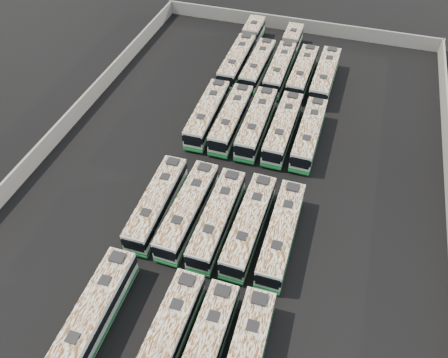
% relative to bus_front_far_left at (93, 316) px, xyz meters
% --- Properties ---
extents(ground, '(140.00, 140.00, 0.00)m').
position_rel_bus_front_far_left_xyz_m(ground, '(6.16, 19.55, -1.68)').
color(ground, black).
rests_on(ground, ground).
extents(perimeter_wall, '(45.20, 73.20, 2.20)m').
position_rel_bus_front_far_left_xyz_m(perimeter_wall, '(6.16, 19.55, -0.58)').
color(perimeter_wall, slate).
rests_on(perimeter_wall, ground).
extents(bus_front_far_left, '(2.61, 11.70, 3.29)m').
position_rel_bus_front_far_left_xyz_m(bus_front_far_left, '(0.00, 0.00, 0.00)').
color(bus_front_far_left, silver).
rests_on(bus_front_far_left, ground).
extents(bus_front_center, '(2.57, 11.58, 3.26)m').
position_rel_bus_front_far_left_xyz_m(bus_front_center, '(6.39, -0.19, -0.02)').
color(bus_front_center, silver).
rests_on(bus_front_center, ground).
extents(bus_front_right, '(2.47, 11.46, 3.22)m').
position_rel_bus_front_far_left_xyz_m(bus_front_right, '(9.52, -0.22, -0.03)').
color(bus_front_right, silver).
rests_on(bus_front_right, ground).
extents(bus_midfront_far_left, '(2.65, 11.40, 3.20)m').
position_rel_bus_front_far_left_xyz_m(bus_midfront_far_left, '(0.02, 12.77, -0.05)').
color(bus_midfront_far_left, silver).
rests_on(bus_midfront_far_left, ground).
extents(bus_midfront_left, '(2.66, 11.60, 3.26)m').
position_rel_bus_front_far_left_xyz_m(bus_midfront_left, '(3.30, 12.83, -0.02)').
color(bus_midfront_left, silver).
rests_on(bus_midfront_left, ground).
extents(bus_midfront_center, '(2.49, 11.44, 3.22)m').
position_rel_bus_front_far_left_xyz_m(bus_midfront_center, '(6.41, 12.69, -0.04)').
color(bus_midfront_center, silver).
rests_on(bus_midfront_center, ground).
extents(bus_midfront_right, '(2.68, 11.55, 3.24)m').
position_rel_bus_front_far_left_xyz_m(bus_midfront_right, '(9.58, 12.86, -0.03)').
color(bus_midfront_right, silver).
rests_on(bus_midfront_right, ground).
extents(bus_midfront_far_right, '(2.43, 11.49, 3.24)m').
position_rel_bus_front_far_left_xyz_m(bus_midfront_far_right, '(12.73, 12.82, -0.03)').
color(bus_midfront_far_right, silver).
rests_on(bus_midfront_far_right, ground).
extents(bus_midback_far_left, '(2.69, 11.59, 3.25)m').
position_rel_bus_front_far_left_xyz_m(bus_midback_far_left, '(0.08, 28.16, -0.02)').
color(bus_midback_far_left, silver).
rests_on(bus_midback_far_left, ground).
extents(bus_midback_left, '(2.48, 11.51, 3.24)m').
position_rel_bus_front_far_left_xyz_m(bus_midback_left, '(3.20, 28.09, -0.02)').
color(bus_midback_left, silver).
rests_on(bus_midback_left, ground).
extents(bus_midback_center, '(2.54, 11.67, 3.28)m').
position_rel_bus_front_far_left_xyz_m(bus_midback_center, '(6.34, 28.18, -0.00)').
color(bus_midback_center, silver).
rests_on(bus_midback_center, ground).
extents(bus_midback_right, '(2.60, 11.65, 3.27)m').
position_rel_bus_front_far_left_xyz_m(bus_midback_right, '(9.60, 28.20, -0.01)').
color(bus_midback_right, silver).
rests_on(bus_midback_right, ground).
extents(bus_midback_far_right, '(2.53, 11.32, 3.18)m').
position_rel_bus_front_far_left_xyz_m(bus_midback_far_right, '(12.75, 28.16, -0.05)').
color(bus_midback_far_right, silver).
rests_on(bus_midback_far_right, ground).
extents(bus_back_far_left, '(2.55, 18.15, 3.29)m').
position_rel_bus_front_far_left_xyz_m(bus_back_far_left, '(0.09, 44.16, -0.00)').
color(bus_back_far_left, silver).
rests_on(bus_back_far_left, ground).
extents(bus_back_left, '(2.57, 11.28, 3.17)m').
position_rel_bus_front_far_left_xyz_m(bus_back_left, '(3.22, 40.96, -0.06)').
color(bus_back_left, silver).
rests_on(bus_back_left, ground).
extents(bus_back_center, '(2.39, 17.51, 3.17)m').
position_rel_bus_front_far_left_xyz_m(bus_back_center, '(6.40, 43.98, -0.06)').
color(bus_back_center, silver).
rests_on(bus_back_center, ground).
extents(bus_back_right, '(2.63, 11.31, 3.17)m').
position_rel_bus_front_far_left_xyz_m(bus_back_right, '(9.60, 41.04, -0.06)').
color(bus_back_right, silver).
rests_on(bus_back_right, ground).
extents(bus_back_far_right, '(2.71, 11.79, 3.31)m').
position_rel_bus_front_far_left_xyz_m(bus_back_far_right, '(12.72, 40.96, 0.01)').
color(bus_back_far_right, silver).
rests_on(bus_back_far_right, ground).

